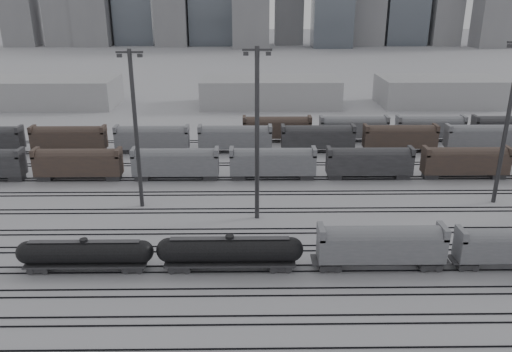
{
  "coord_description": "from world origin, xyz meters",
  "views": [
    {
      "loc": [
        3.93,
        -50.87,
        30.58
      ],
      "look_at": [
        4.93,
        22.42,
        4.0
      ],
      "focal_mm": 35.0,
      "sensor_mm": 36.0,
      "label": 1
    }
  ],
  "objects_px": {
    "tank_car_a": "(85,253)",
    "tank_car_b": "(230,251)",
    "hopper_car_a": "(381,244)",
    "light_mast_c": "(257,132)"
  },
  "relations": [
    {
      "from": "hopper_car_a",
      "to": "light_mast_c",
      "type": "bearing_deg",
      "value": 134.47
    },
    {
      "from": "tank_car_a",
      "to": "tank_car_b",
      "type": "bearing_deg",
      "value": 0.0
    },
    {
      "from": "tank_car_b",
      "to": "light_mast_c",
      "type": "height_order",
      "value": "light_mast_c"
    },
    {
      "from": "hopper_car_a",
      "to": "light_mast_c",
      "type": "height_order",
      "value": "light_mast_c"
    },
    {
      "from": "tank_car_b",
      "to": "hopper_car_a",
      "type": "height_order",
      "value": "hopper_car_a"
    },
    {
      "from": "tank_car_b",
      "to": "tank_car_a",
      "type": "bearing_deg",
      "value": 180.0
    },
    {
      "from": "hopper_car_a",
      "to": "light_mast_c",
      "type": "distance_m",
      "value": 22.58
    },
    {
      "from": "tank_car_b",
      "to": "hopper_car_a",
      "type": "relative_size",
      "value": 1.16
    },
    {
      "from": "tank_car_b",
      "to": "hopper_car_a",
      "type": "xyz_separation_m",
      "value": [
        17.69,
        0.0,
        0.83
      ]
    },
    {
      "from": "tank_car_b",
      "to": "hopper_car_a",
      "type": "distance_m",
      "value": 17.71
    }
  ]
}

